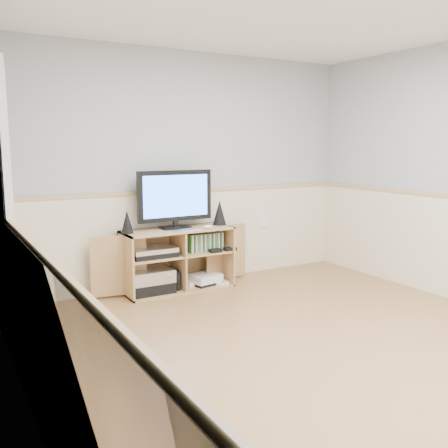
{
  "coord_description": "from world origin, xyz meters",
  "views": [
    {
      "loc": [
        -2.38,
        -2.65,
        1.51
      ],
      "look_at": [
        -0.14,
        1.2,
        0.8
      ],
      "focal_mm": 40.0,
      "sensor_mm": 36.0,
      "label": 1
    }
  ],
  "objects_px": {
    "monitor": "(175,197)",
    "keyboard": "(187,230)",
    "media_cabinet": "(176,258)",
    "game_consoles": "(204,279)"
  },
  "relations": [
    {
      "from": "monitor",
      "to": "game_consoles",
      "type": "height_order",
      "value": "monitor"
    },
    {
      "from": "media_cabinet",
      "to": "monitor",
      "type": "height_order",
      "value": "monitor"
    },
    {
      "from": "media_cabinet",
      "to": "monitor",
      "type": "relative_size",
      "value": 2.19
    },
    {
      "from": "keyboard",
      "to": "game_consoles",
      "type": "xyz_separation_m",
      "value": [
        0.26,
        0.13,
        -0.59
      ]
    },
    {
      "from": "keyboard",
      "to": "media_cabinet",
      "type": "bearing_deg",
      "value": 88.52
    },
    {
      "from": "media_cabinet",
      "to": "keyboard",
      "type": "height_order",
      "value": "keyboard"
    },
    {
      "from": "monitor",
      "to": "game_consoles",
      "type": "distance_m",
      "value": 0.96
    },
    {
      "from": "monitor",
      "to": "game_consoles",
      "type": "xyz_separation_m",
      "value": [
        0.3,
        -0.06,
        -0.91
      ]
    },
    {
      "from": "keyboard",
      "to": "game_consoles",
      "type": "height_order",
      "value": "keyboard"
    },
    {
      "from": "monitor",
      "to": "keyboard",
      "type": "distance_m",
      "value": 0.37
    }
  ]
}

